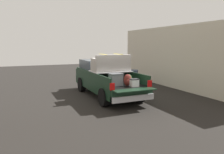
# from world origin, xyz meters

# --- Properties ---
(ground_plane) EXTENTS (40.00, 40.00, 0.00)m
(ground_plane) POSITION_xyz_m (0.00, 0.00, 0.00)
(ground_plane) COLOR black
(pickup_truck) EXTENTS (6.05, 2.06, 2.23)m
(pickup_truck) POSITION_xyz_m (0.35, 0.00, 0.96)
(pickup_truck) COLOR black
(pickup_truck) RESTS_ON ground_plane
(building_facade) EXTENTS (11.92, 0.36, 3.84)m
(building_facade) POSITION_xyz_m (0.56, -4.78, 1.92)
(building_facade) COLOR beige
(building_facade) RESTS_ON ground_plane
(trash_can) EXTENTS (0.60, 0.60, 0.98)m
(trash_can) POSITION_xyz_m (2.62, -3.05, 0.50)
(trash_can) COLOR #3F4C66
(trash_can) RESTS_ON ground_plane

